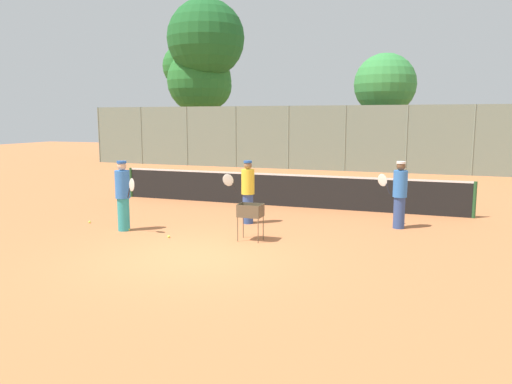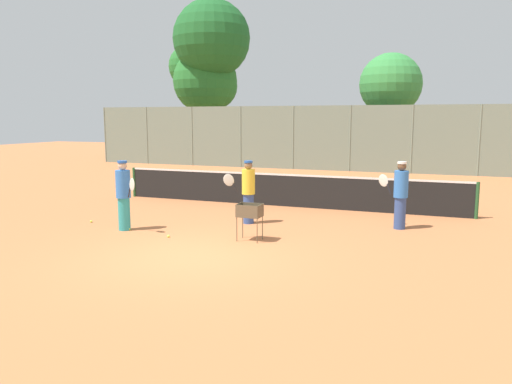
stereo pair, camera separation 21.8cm
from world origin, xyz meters
The scene contains 17 objects.
ground_plane centered at (0.00, 0.00, 0.00)m, with size 80.00×80.00×0.00m, color #C67242.
tennis_net centered at (0.00, 6.40, 0.56)m, with size 11.68×0.10×1.07m.
back_fence centered at (0.00, 18.00, 1.77)m, with size 32.01×0.08×3.54m.
tree_0 centered at (-10.48, 23.08, 5.02)m, with size 3.24×3.24×6.70m.
tree_1 centered at (1.73, 20.65, 4.74)m, with size 3.51×3.51×6.51m.
tree_2 centered at (-12.66, 23.85, 6.45)m, with size 3.26×3.26×8.19m.
tree_3 centered at (-11.08, 22.89, 5.37)m, with size 4.47×4.47×7.65m.
tree_4 centered at (-10.23, 22.22, 8.10)m, with size 5.20×5.20×10.74m.
player_white_outfit centered at (-0.11, 3.50, 0.90)m, with size 0.86×0.48×1.73m.
player_red_cap centered at (-2.78, 1.58, 0.93)m, with size 0.83×0.59×1.80m.
player_yellow_shirt centered at (3.84, 4.28, 0.91)m, with size 0.85×0.54×1.76m.
ball_cart centered at (0.66, 1.70, 0.65)m, with size 0.56×0.41×0.88m.
tennis_ball_0 centered at (3.76, 5.56, 0.03)m, with size 0.07×0.07×0.07m, color #D1E54C.
tennis_ball_1 centered at (-4.21, 2.03, 0.03)m, with size 0.07×0.07×0.07m, color #D1E54C.
tennis_ball_2 centered at (-2.65, 1.59, 0.03)m, with size 0.07×0.07×0.07m, color #D1E54C.
tennis_ball_3 centered at (-1.31, 1.28, 0.03)m, with size 0.07×0.07×0.07m, color #D1E54C.
parked_car centered at (-1.40, 20.08, 0.66)m, with size 4.20×1.70×1.60m.
Camera 1 is at (4.69, -9.07, 2.88)m, focal length 35.00 mm.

